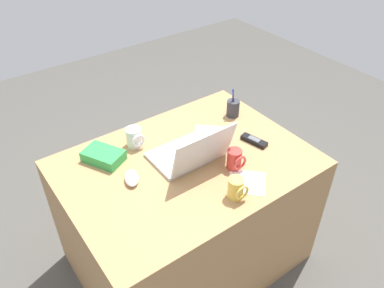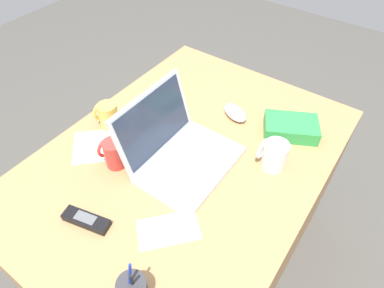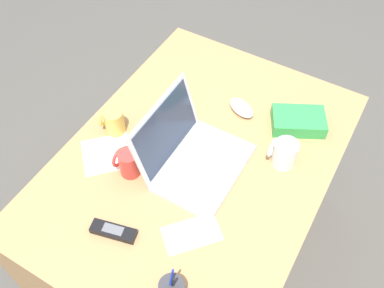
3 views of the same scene
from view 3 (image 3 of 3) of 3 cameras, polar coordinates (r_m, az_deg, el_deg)
name	(u,v)px [view 3 (image 3 of 3)]	position (r m, az deg, el deg)	size (l,w,h in m)	color
ground_plane	(195,249)	(2.18, 0.43, -13.58)	(6.00, 6.00, 0.00)	#4C4944
desk	(196,211)	(1.85, 0.50, -8.79)	(1.21, 0.89, 0.75)	#A87C4F
laptop	(192,156)	(1.48, 0.01, -1.54)	(0.35, 0.30, 0.23)	silver
computer_mouse	(242,108)	(1.67, 6.52, 4.74)	(0.06, 0.12, 0.04)	white
coffee_mug_white	(284,153)	(1.52, 11.98, -1.18)	(0.08, 0.09, 0.10)	white
coffee_mug_tall	(128,162)	(1.48, -8.38, -2.41)	(0.07, 0.08, 0.10)	#C63833
coffee_mug_spare	(113,121)	(1.60, -10.28, 2.95)	(0.07, 0.08, 0.10)	#E0BC4C
cordless_phone	(114,231)	(1.39, -10.27, -11.21)	(0.08, 0.15, 0.03)	black
snack_bag	(298,121)	(1.66, 13.81, 2.95)	(0.12, 0.19, 0.05)	green
paper_note_near_laptop	(192,234)	(1.38, -0.03, -11.71)	(0.18, 0.10, 0.00)	white
paper_note_left	(107,154)	(1.57, -11.11, -1.29)	(0.16, 0.17, 0.00)	white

